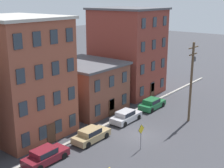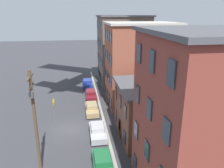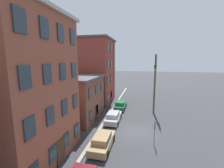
# 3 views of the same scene
# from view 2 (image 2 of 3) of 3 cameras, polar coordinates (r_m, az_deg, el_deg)

# --- Properties ---
(ground_plane) EXTENTS (200.00, 200.00, 0.00)m
(ground_plane) POSITION_cam_2_polar(r_m,az_deg,el_deg) (29.03, -10.88, -11.49)
(ground_plane) COLOR #38383D
(kerb_strip) EXTENTS (56.00, 0.36, 0.16)m
(kerb_strip) POSITION_cam_2_polar(r_m,az_deg,el_deg) (29.12, -1.85, -10.86)
(kerb_strip) COLOR #9E998E
(kerb_strip) RESTS_ON ground_plane
(apartment_corner) EXTENTS (10.98, 10.01, 13.81)m
(apartment_corner) POSITION_cam_2_polar(r_m,az_deg,el_deg) (46.46, 2.72, 8.99)
(apartment_corner) COLOR #66564C
(apartment_corner) RESTS_ON ground_plane
(apartment_midblock) EXTENTS (8.81, 10.42, 12.88)m
(apartment_midblock) POSITION_cam_2_polar(r_m,az_deg,el_deg) (34.91, 7.10, 5.12)
(apartment_midblock) COLOR brown
(apartment_midblock) RESTS_ON ground_plane
(apartment_far) EXTENTS (8.64, 9.76, 6.41)m
(apartment_far) POSITION_cam_2_polar(r_m,az_deg,el_deg) (26.73, 12.05, -6.51)
(apartment_far) COLOR brown
(apartment_far) RESTS_ON ground_plane
(apartment_annex) EXTENTS (9.20, 9.87, 13.19)m
(apartment_annex) POSITION_cam_2_polar(r_m,az_deg,el_deg) (17.42, 24.59, -9.26)
(apartment_annex) COLOR brown
(apartment_annex) RESTS_ON ground_plane
(car_blue) EXTENTS (4.40, 1.92, 1.43)m
(car_blue) POSITION_cam_2_polar(r_m,az_deg,el_deg) (44.36, -6.42, 0.27)
(car_blue) COLOR #233899
(car_blue) RESTS_ON ground_plane
(car_maroon) EXTENTS (4.40, 1.92, 1.43)m
(car_maroon) POSITION_cam_2_polar(r_m,az_deg,el_deg) (38.10, -5.51, -2.69)
(car_maroon) COLOR maroon
(car_maroon) RESTS_ON ground_plane
(car_tan) EXTENTS (4.40, 1.92, 1.43)m
(car_tan) POSITION_cam_2_polar(r_m,az_deg,el_deg) (32.61, -5.30, -6.33)
(car_tan) COLOR tan
(car_tan) RESTS_ON ground_plane
(car_silver) EXTENTS (4.40, 1.92, 1.43)m
(car_silver) POSITION_cam_2_polar(r_m,az_deg,el_deg) (26.76, -3.79, -12.04)
(car_silver) COLOR #B7B7BC
(car_silver) RESTS_ON ground_plane
(car_green) EXTENTS (4.40, 1.92, 1.43)m
(car_green) POSITION_cam_2_polar(r_m,az_deg,el_deg) (21.83, -2.45, -19.77)
(car_green) COLOR #1E6638
(car_green) RESTS_ON ground_plane
(caution_sign) EXTENTS (1.03, 0.08, 2.70)m
(caution_sign) POSITION_cam_2_polar(r_m,az_deg,el_deg) (30.79, -14.86, -6.23)
(caution_sign) COLOR slate
(caution_sign) RESTS_ON ground_plane
(utility_pole) EXTENTS (2.40, 0.44, 9.72)m
(utility_pole) POSITION_cam_2_polar(r_m,az_deg,el_deg) (20.36, -19.55, -8.30)
(utility_pole) COLOR brown
(utility_pole) RESTS_ON ground_plane
(fire_hydrant) EXTENTS (0.24, 0.34, 0.96)m
(fire_hydrant) POSITION_cam_2_polar(r_m,az_deg,el_deg) (36.79, -15.01, -4.46)
(fire_hydrant) COLOR yellow
(fire_hydrant) RESTS_ON ground_plane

